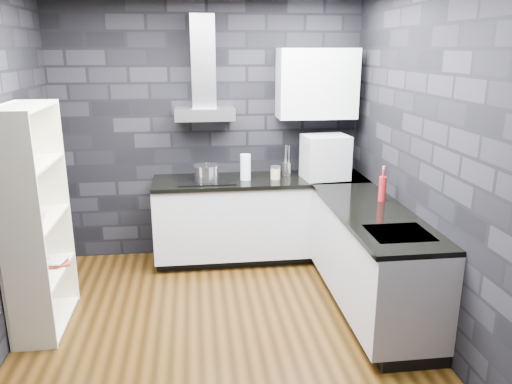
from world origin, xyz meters
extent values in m
plane|color=#40270D|center=(0.00, 0.00, 0.00)|extent=(3.20, 3.20, 0.00)
cube|color=black|center=(0.00, 1.62, 1.35)|extent=(3.20, 0.05, 2.70)
cube|color=black|center=(0.00, -1.62, 1.35)|extent=(3.20, 0.05, 2.70)
cube|color=black|center=(1.62, 0.00, 1.35)|extent=(0.05, 3.20, 2.70)
cube|color=black|center=(0.50, 1.34, 0.05)|extent=(2.18, 0.50, 0.10)
cube|color=black|center=(1.34, 0.10, 0.05)|extent=(0.50, 1.78, 0.10)
cube|color=silver|center=(0.50, 1.30, 0.48)|extent=(2.20, 0.60, 0.76)
cube|color=silver|center=(1.30, 0.10, 0.48)|extent=(0.60, 1.80, 0.76)
cube|color=black|center=(0.50, 1.29, 0.88)|extent=(2.20, 0.62, 0.04)
cube|color=black|center=(1.29, 0.10, 0.88)|extent=(0.62, 1.80, 0.04)
cube|color=black|center=(1.30, 1.30, 0.88)|extent=(0.62, 0.62, 0.04)
cube|color=#A2A2A6|center=(-0.05, 1.43, 1.56)|extent=(0.60, 0.34, 0.12)
cube|color=#A2A2A6|center=(-0.05, 1.50, 2.07)|extent=(0.24, 0.20, 0.90)
cube|color=silver|center=(1.10, 1.43, 1.85)|extent=(0.80, 0.35, 0.70)
cube|color=black|center=(-0.05, 1.30, 0.91)|extent=(0.58, 0.50, 0.01)
cube|color=#A2A2A6|center=(1.30, -0.40, 0.89)|extent=(0.44, 0.40, 0.01)
cylinder|color=silver|center=(-0.05, 1.24, 0.98)|extent=(0.28, 0.28, 0.14)
cylinder|color=white|center=(0.34, 1.26, 1.03)|extent=(0.13, 0.13, 0.26)
cylinder|color=#CCB18E|center=(0.65, 1.25, 0.96)|extent=(0.13, 0.13, 0.12)
cylinder|color=silver|center=(0.80, 1.41, 0.97)|extent=(0.13, 0.13, 0.13)
cube|color=#ACADB3|center=(1.16, 1.21, 1.12)|extent=(0.48, 0.39, 0.45)
cylinder|color=maroon|center=(1.46, 0.37, 1.01)|extent=(0.08, 0.08, 0.22)
cube|color=#F1EBCD|center=(-1.42, 0.20, 0.90)|extent=(0.51, 0.86, 1.80)
imported|color=white|center=(-1.42, 0.15, 0.94)|extent=(0.25, 0.25, 0.05)
imported|color=maroon|center=(-1.42, 0.35, 0.57)|extent=(0.17, 0.08, 0.23)
imported|color=#B2B2B2|center=(-1.41, 0.37, 0.59)|extent=(0.15, 0.05, 0.21)
camera|label=1|loc=(-0.17, -3.66, 2.20)|focal=35.00mm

